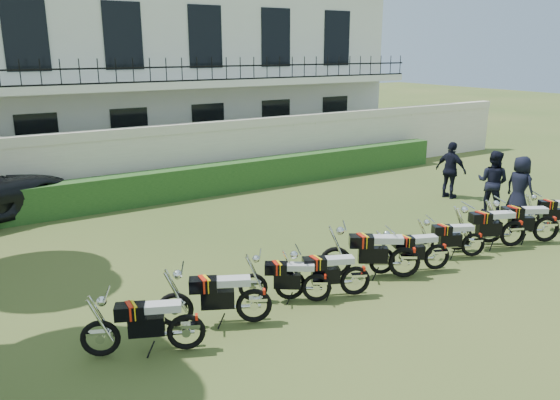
{
  "coord_description": "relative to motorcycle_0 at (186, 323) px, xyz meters",
  "views": [
    {
      "loc": [
        -7.12,
        -8.93,
        4.7
      ],
      "look_at": [
        0.08,
        2.6,
        0.91
      ],
      "focal_mm": 35.0,
      "sensor_mm": 36.0,
      "label": 1
    }
  ],
  "objects": [
    {
      "name": "motorcycle_2",
      "position": [
        2.78,
        0.31,
        -0.04
      ],
      "size": [
        1.54,
        1.04,
        0.97
      ],
      "rotation": [
        0.0,
        0.0,
        1.0
      ],
      "color": "black",
      "rests_on": "ground"
    },
    {
      "name": "motorcycle_0",
      "position": [
        0.0,
        0.0,
        0.0
      ],
      "size": [
        1.82,
        0.92,
        1.06
      ],
      "rotation": [
        0.0,
        0.0,
        1.16
      ],
      "color": "black",
      "rests_on": "ground"
    },
    {
      "name": "ground",
      "position": [
        4.25,
        1.51,
        -0.49
      ],
      "size": [
        100.0,
        100.0,
        0.0
      ],
      "primitive_type": "plane",
      "color": "#395220",
      "rests_on": "ground"
    },
    {
      "name": "motorcycle_7",
      "position": [
        8.57,
        0.22,
        0.03
      ],
      "size": [
        1.97,
        0.94,
        1.13
      ],
      "rotation": [
        0.0,
        0.0,
        1.19
      ],
      "color": "black",
      "rests_on": "ground"
    },
    {
      "name": "officer_4",
      "position": [
        10.63,
        2.44,
        0.44
      ],
      "size": [
        0.95,
        1.08,
        1.85
      ],
      "primitive_type": "imported",
      "rotation": [
        0.0,
        0.0,
        1.89
      ],
      "color": "black",
      "rests_on": "ground"
    },
    {
      "name": "motorcycle_1",
      "position": [
        1.36,
        0.22,
        0.02
      ],
      "size": [
        1.85,
        0.99,
        1.09
      ],
      "rotation": [
        0.0,
        0.0,
        1.13
      ],
      "color": "black",
      "rests_on": "ground"
    },
    {
      "name": "motorcycle_5",
      "position": [
        5.91,
        0.19,
        -0.02
      ],
      "size": [
        1.76,
        0.82,
        1.0
      ],
      "rotation": [
        0.0,
        0.0,
        1.21
      ],
      "color": "black",
      "rests_on": "ground"
    },
    {
      "name": "officer_5",
      "position": [
        10.88,
        4.21,
        0.43
      ],
      "size": [
        0.6,
        1.13,
        1.83
      ],
      "primitive_type": "imported",
      "rotation": [
        0.0,
        0.0,
        1.72
      ],
      "color": "black",
      "rests_on": "ground"
    },
    {
      "name": "building",
      "position": [
        4.25,
        15.47,
        3.22
      ],
      "size": [
        20.4,
        9.6,
        7.4
      ],
      "color": "silver",
      "rests_on": "ground"
    },
    {
      "name": "hedge",
      "position": [
        5.25,
        8.71,
        0.01
      ],
      "size": [
        18.0,
        0.6,
        1.0
      ],
      "primitive_type": "cube",
      "color": "#163E18",
      "rests_on": "ground"
    },
    {
      "name": "motorcycle_8",
      "position": [
        9.57,
        -0.01,
        0.04
      ],
      "size": [
        1.88,
        1.1,
        1.14
      ],
      "rotation": [
        0.0,
        0.0,
        1.07
      ],
      "color": "black",
      "rests_on": "ground"
    },
    {
      "name": "perimeter_wall",
      "position": [
        4.25,
        9.51,
        0.68
      ],
      "size": [
        30.0,
        0.35,
        2.3
      ],
      "color": "beige",
      "rests_on": "ground"
    },
    {
      "name": "motorcycle_3",
      "position": [
        3.58,
        0.14,
        -0.01
      ],
      "size": [
        1.77,
        0.88,
        1.03
      ],
      "rotation": [
        0.0,
        0.0,
        1.17
      ],
      "color": "black",
      "rests_on": "ground"
    },
    {
      "name": "motorcycle_4",
      "position": [
        5.0,
        0.25,
        0.04
      ],
      "size": [
        1.83,
        1.24,
        1.15
      ],
      "rotation": [
        0.0,
        0.0,
        0.99
      ],
      "color": "black",
      "rests_on": "ground"
    },
    {
      "name": "officer_3",
      "position": [
        10.98,
        1.78,
        0.39
      ],
      "size": [
        0.58,
        0.87,
        1.76
      ],
      "primitive_type": "imported",
      "rotation": [
        0.0,
        0.0,
        1.55
      ],
      "color": "black",
      "rests_on": "ground"
    },
    {
      "name": "motorcycle_6",
      "position": [
        7.22,
        0.3,
        -0.04
      ],
      "size": [
        1.64,
        0.89,
        0.97
      ],
      "rotation": [
        0.0,
        0.0,
        1.12
      ],
      "color": "black",
      "rests_on": "ground"
    }
  ]
}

